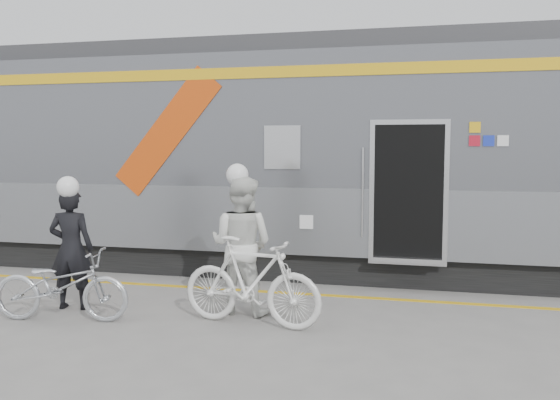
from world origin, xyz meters
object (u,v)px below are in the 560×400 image
(bicycle_left, at_px, (61,285))
(woman, at_px, (241,245))
(bicycle_right, at_px, (251,282))
(man, at_px, (71,249))

(bicycle_left, relative_size, woman, 0.95)
(bicycle_right, bearing_deg, woman, 37.14)
(man, height_order, bicycle_right, man)
(man, distance_m, bicycle_right, 2.68)
(man, relative_size, bicycle_left, 0.95)
(bicycle_left, xyz_separation_m, woman, (2.16, 0.94, 0.47))
(man, relative_size, bicycle_right, 0.90)
(bicycle_left, bearing_deg, bicycle_right, -90.51)
(man, bearing_deg, woman, 179.86)
(man, height_order, woman, woman)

